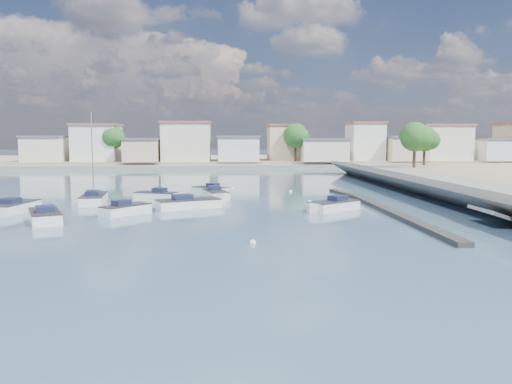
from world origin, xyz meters
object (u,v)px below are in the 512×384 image
motorboat_a (45,216)px  motorboat_d (332,206)px  motorboat_g (216,195)px  motorboat_f (208,191)px  motorboat_c (154,196)px  motorboat_b (128,210)px  sailboat (94,198)px  motorboat_e (16,207)px  motorboat_h (192,204)px

motorboat_a → motorboat_d: bearing=10.0°
motorboat_a → motorboat_g: size_ratio=1.08×
motorboat_f → motorboat_g: size_ratio=0.79×
motorboat_c → motorboat_f: size_ratio=1.13×
motorboat_d → motorboat_b: bearing=-176.3°
motorboat_d → sailboat: bearing=162.7°
motorboat_a → motorboat_b: same height
motorboat_b → sailboat: sailboat is taller
motorboat_c → motorboat_d: bearing=-27.1°
motorboat_g → motorboat_e: bearing=-154.7°
motorboat_c → motorboat_e: bearing=-145.7°
motorboat_e → motorboat_g: bearing=25.3°
motorboat_g → motorboat_h: (-2.11, -6.83, -0.00)m
sailboat → motorboat_a: bearing=-94.9°
motorboat_a → motorboat_e: size_ratio=0.96×
motorboat_h → motorboat_d: bearing=-11.2°
motorboat_c → motorboat_h: size_ratio=0.76×
motorboat_c → motorboat_f: bearing=43.0°
motorboat_b → motorboat_e: 10.26m
motorboat_d → motorboat_g: same height
motorboat_h → motorboat_g: bearing=72.8°
motorboat_b → motorboat_h: 6.21m
motorboat_b → motorboat_d: same height
motorboat_b → sailboat: size_ratio=0.48×
sailboat → motorboat_c: bearing=16.0°
motorboat_e → motorboat_h: same height
motorboat_c → sailboat: size_ratio=0.54×
motorboat_c → motorboat_f: same height
motorboat_b → motorboat_d: 17.49m
motorboat_d → motorboat_e: bearing=177.6°
motorboat_e → sailboat: bearing=47.9°
motorboat_g → motorboat_h: size_ratio=0.85×
motorboat_a → motorboat_c: 14.21m
motorboat_a → motorboat_d: 23.55m
motorboat_c → sailboat: 5.83m
motorboat_d → motorboat_g: 13.84m
motorboat_a → motorboat_c: bearing=62.5°
sailboat → motorboat_f: bearing=31.1°
motorboat_b → motorboat_c: size_ratio=0.89×
motorboat_b → motorboat_d: size_ratio=0.85×
motorboat_b → motorboat_g: (7.19, 10.41, 0.00)m
motorboat_c → motorboat_h: (4.25, -6.08, -0.00)m
motorboat_d → motorboat_f: 17.62m
motorboat_c → motorboat_f: 7.40m
motorboat_g → motorboat_h: bearing=-107.2°
motorboat_h → sailboat: size_ratio=0.70×
motorboat_e → motorboat_g: same height
motorboat_f → sailboat: size_ratio=0.48×
motorboat_c → motorboat_a: bearing=-117.5°
motorboat_h → motorboat_a: bearing=-148.9°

